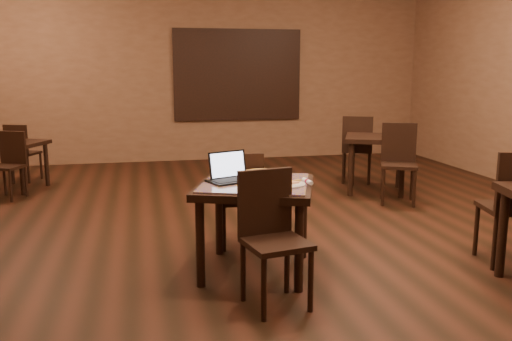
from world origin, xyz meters
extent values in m
plane|color=black|center=(0.00, 0.00, 0.00)|extent=(10.00, 10.00, 0.00)
cube|color=#865F44|center=(0.00, 5.00, 1.50)|extent=(8.00, 0.02, 3.00)
cube|color=#265C8C|center=(0.50, 4.97, 1.55)|extent=(2.20, 0.04, 1.50)
cube|color=black|center=(0.50, 4.95, 1.55)|extent=(2.34, 0.02, 1.64)
cylinder|color=black|center=(-0.87, -0.92, 0.35)|extent=(0.07, 0.07, 0.71)
cylinder|color=black|center=(-0.62, -0.20, 0.35)|extent=(0.07, 0.07, 0.71)
cylinder|color=black|center=(-0.15, -1.17, 0.35)|extent=(0.07, 0.07, 0.71)
cylinder|color=black|center=(0.10, -0.46, 0.35)|extent=(0.07, 0.07, 0.71)
cube|color=black|center=(-0.38, -0.69, 0.72)|extent=(1.17, 1.17, 0.06)
cube|color=#2819A6|center=(-0.38, -0.69, 0.76)|extent=(1.07, 1.07, 0.02)
cylinder|color=black|center=(-0.52, -1.60, 0.22)|extent=(0.04, 0.04, 0.45)
cylinder|color=black|center=(-0.60, -1.25, 0.22)|extent=(0.04, 0.04, 0.45)
cylinder|color=black|center=(-0.17, -1.53, 0.22)|extent=(0.04, 0.04, 0.45)
cylinder|color=black|center=(-0.25, -1.18, 0.22)|extent=(0.04, 0.04, 0.45)
cube|color=black|center=(-0.38, -1.39, 0.47)|extent=(0.50, 0.50, 0.04)
cube|color=black|center=(-0.42, -1.20, 0.73)|extent=(0.42, 0.13, 0.48)
cylinder|color=black|center=(-0.20, 0.17, 0.21)|extent=(0.04, 0.04, 0.43)
cylinder|color=black|center=(-0.23, -0.17, 0.21)|extent=(0.04, 0.04, 0.43)
cylinder|color=black|center=(-0.54, 0.19, 0.21)|extent=(0.04, 0.04, 0.43)
cylinder|color=black|center=(-0.57, -0.15, 0.21)|extent=(0.04, 0.04, 0.43)
cube|color=black|center=(-0.38, 0.01, 0.44)|extent=(0.42, 0.42, 0.04)
cube|color=black|center=(-0.40, -0.17, 0.69)|extent=(0.40, 0.06, 0.45)
cube|color=black|center=(-0.58, -0.64, 0.77)|extent=(0.41, 0.35, 0.02)
cube|color=black|center=(-0.58, -0.52, 0.89)|extent=(0.34, 0.18, 0.23)
cube|color=silver|center=(-0.58, -0.52, 0.89)|extent=(0.31, 0.15, 0.20)
cylinder|color=white|center=(-0.16, -0.87, 0.77)|extent=(0.29, 0.29, 0.02)
cylinder|color=silver|center=(-0.26, -0.45, 0.77)|extent=(0.37, 0.37, 0.01)
cylinder|color=beige|center=(-0.26, -0.45, 0.78)|extent=(0.37, 0.37, 0.02)
torus|color=#C38F3E|center=(-0.26, -0.45, 0.78)|extent=(0.38, 0.38, 0.02)
cube|color=silver|center=(-0.24, -0.47, 0.79)|extent=(0.15, 0.26, 0.01)
cylinder|color=white|center=(0.02, -0.83, 0.78)|extent=(0.05, 0.16, 0.03)
cylinder|color=maroon|center=(0.02, -0.83, 0.78)|extent=(0.04, 0.03, 0.04)
cylinder|color=black|center=(1.42, 1.70, 0.36)|extent=(0.07, 0.07, 0.73)
cylinder|color=black|center=(1.68, 2.30, 0.36)|extent=(0.07, 0.07, 0.73)
cylinder|color=black|center=(2.02, 1.43, 0.36)|extent=(0.07, 0.07, 0.73)
cylinder|color=black|center=(2.28, 2.04, 0.36)|extent=(0.07, 0.07, 0.73)
cube|color=black|center=(1.85, 1.87, 0.74)|extent=(1.08, 1.08, 0.06)
cylinder|color=black|center=(1.61, 1.10, 0.23)|extent=(0.04, 0.04, 0.46)
cylinder|color=black|center=(1.75, 1.44, 0.23)|extent=(0.04, 0.04, 0.46)
cylinder|color=black|center=(1.95, 0.96, 0.23)|extent=(0.04, 0.04, 0.46)
cylinder|color=black|center=(2.09, 1.29, 0.23)|extent=(0.04, 0.04, 0.46)
cube|color=black|center=(1.85, 1.20, 0.48)|extent=(0.57, 0.57, 0.04)
cube|color=black|center=(1.93, 1.38, 0.75)|extent=(0.41, 0.21, 0.49)
cylinder|color=black|center=(2.09, 2.63, 0.23)|extent=(0.04, 0.04, 0.46)
cylinder|color=black|center=(1.95, 2.29, 0.23)|extent=(0.04, 0.04, 0.46)
cylinder|color=black|center=(1.75, 2.78, 0.23)|extent=(0.04, 0.04, 0.46)
cylinder|color=black|center=(1.61, 2.44, 0.23)|extent=(0.04, 0.04, 0.46)
cube|color=black|center=(1.85, 2.53, 0.48)|extent=(0.57, 0.57, 0.04)
cube|color=black|center=(1.77, 2.35, 0.75)|extent=(0.41, 0.21, 0.49)
cylinder|color=black|center=(-3.14, 3.45, 0.32)|extent=(0.06, 0.06, 0.63)
cylinder|color=black|center=(-2.86, 2.70, 0.32)|extent=(0.06, 0.06, 0.63)
cylinder|color=black|center=(-2.62, 3.22, 0.32)|extent=(0.06, 0.06, 0.63)
cube|color=black|center=(-3.00, 3.07, 0.64)|extent=(0.94, 0.94, 0.05)
cylinder|color=black|center=(-3.08, 2.71, 0.20)|extent=(0.04, 0.04, 0.40)
cylinder|color=black|center=(-2.92, 2.28, 0.20)|extent=(0.04, 0.04, 0.40)
cylinder|color=black|center=(-2.79, 2.58, 0.20)|extent=(0.04, 0.04, 0.40)
cube|color=black|center=(-3.00, 2.49, 0.42)|extent=(0.49, 0.49, 0.04)
cube|color=black|center=(-2.93, 2.65, 0.65)|extent=(0.36, 0.18, 0.43)
cylinder|color=black|center=(-2.79, 3.74, 0.20)|extent=(0.04, 0.04, 0.40)
cylinder|color=black|center=(-2.92, 3.44, 0.20)|extent=(0.04, 0.04, 0.40)
cylinder|color=black|center=(-3.08, 3.87, 0.20)|extent=(0.04, 0.04, 0.40)
cylinder|color=black|center=(-3.21, 3.57, 0.20)|extent=(0.04, 0.04, 0.40)
cube|color=black|center=(-3.00, 3.65, 0.42)|extent=(0.49, 0.49, 0.04)
cube|color=black|center=(-3.07, 3.50, 0.65)|extent=(0.36, 0.18, 0.43)
cylinder|color=black|center=(1.54, -1.23, 0.37)|extent=(0.07, 0.07, 0.74)
cylinder|color=black|center=(1.65, -0.73, 0.23)|extent=(0.04, 0.04, 0.47)
cylinder|color=black|center=(1.58, -1.09, 0.23)|extent=(0.04, 0.04, 0.47)
cube|color=black|center=(1.80, -0.95, 0.49)|extent=(0.51, 0.51, 0.04)
camera|label=1|loc=(-1.29, -4.91, 1.68)|focal=38.00mm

